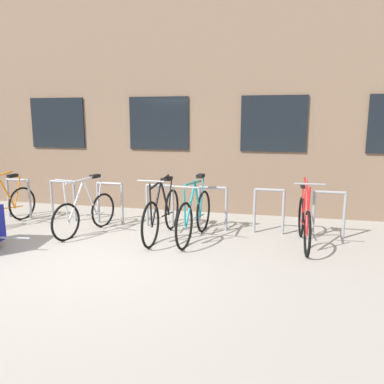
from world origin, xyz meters
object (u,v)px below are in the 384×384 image
at_px(bicycle_orange, 2,206).
at_px(bicycle_red, 304,221).
at_px(bicycle_silver, 85,212).
at_px(bicycle_teal, 195,215).
at_px(bicycle_black, 162,214).

distance_m(bicycle_orange, bicycle_red, 5.53).
xyz_separation_m(bicycle_orange, bicycle_silver, (1.79, -0.10, -0.00)).
bearing_deg(bicycle_silver, bicycle_orange, 176.71).
distance_m(bicycle_teal, bicycle_orange, 3.75).
height_order(bicycle_silver, bicycle_black, bicycle_black).
bearing_deg(bicycle_black, bicycle_teal, -0.02).
relative_size(bicycle_orange, bicycle_black, 0.88).
height_order(bicycle_red, bicycle_silver, bicycle_red).
bearing_deg(bicycle_black, bicycle_red, 2.31).
relative_size(bicycle_teal, bicycle_red, 1.03).
distance_m(bicycle_orange, bicycle_black, 3.18).
bearing_deg(bicycle_black, bicycle_orange, 179.44).
relative_size(bicycle_teal, bicycle_orange, 1.09).
xyz_separation_m(bicycle_silver, bicycle_black, (1.39, 0.07, 0.03)).
relative_size(bicycle_orange, bicycle_silver, 1.03).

